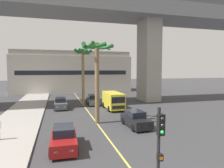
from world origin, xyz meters
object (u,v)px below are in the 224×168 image
object	(u,v)px
delivery_van	(113,100)
car_queue_second	(93,100)
car_queue_front	(61,104)
car_queue_third	(136,119)
car_queue_fourth	(64,138)
traffic_light_median_near	(159,148)
palm_tree_near_median	(83,62)
palm_tree_mid_median	(97,60)

from	to	relation	value
delivery_van	car_queue_second	bearing A→B (deg)	115.16
car_queue_front	car_queue_second	distance (m)	5.43
car_queue_third	car_queue_fourth	size ratio (longest dim) A/B	1.00
traffic_light_median_near	palm_tree_near_median	size ratio (longest dim) A/B	0.48
car_queue_fourth	traffic_light_median_near	bearing A→B (deg)	-67.96
car_queue_front	traffic_light_median_near	bearing A→B (deg)	-82.17
car_queue_front	delivery_van	distance (m)	7.48
palm_tree_mid_median	car_queue_fourth	bearing A→B (deg)	-121.36
car_queue_second	car_queue_front	bearing A→B (deg)	-157.80
car_queue_third	palm_tree_mid_median	world-z (taller)	palm_tree_mid_median
palm_tree_mid_median	palm_tree_near_median	bearing A→B (deg)	91.00
traffic_light_median_near	palm_tree_mid_median	xyz separation A→B (m)	(0.42, 13.60, 3.81)
delivery_van	palm_tree_near_median	size ratio (longest dim) A/B	0.61
palm_tree_near_median	car_queue_front	bearing A→B (deg)	-163.71
traffic_light_median_near	palm_tree_mid_median	world-z (taller)	palm_tree_mid_median
palm_tree_near_median	palm_tree_mid_median	size ratio (longest dim) A/B	1.04
car_queue_third	palm_tree_mid_median	bearing A→B (deg)	146.15
car_queue_third	palm_tree_mid_median	size ratio (longest dim) A/B	0.50
car_queue_fourth	traffic_light_median_near	xyz separation A→B (m)	(3.14, -7.76, 1.99)
car_queue_second	car_queue_third	world-z (taller)	same
car_queue_third	palm_tree_mid_median	distance (m)	7.07
car_queue_second	traffic_light_median_near	world-z (taller)	traffic_light_median_near
car_queue_third	car_queue_fourth	world-z (taller)	same
palm_tree_near_median	car_queue_second	bearing A→B (deg)	32.58
palm_tree_near_median	car_queue_third	bearing A→B (deg)	-73.85
traffic_light_median_near	car_queue_fourth	bearing A→B (deg)	112.04
car_queue_third	delivery_van	size ratio (longest dim) A/B	0.79
car_queue_front	car_queue_third	bearing A→B (deg)	-58.46
car_queue_third	car_queue_fourth	distance (m)	7.79
delivery_van	car_queue_front	bearing A→B (deg)	161.80
car_queue_second	delivery_van	bearing A→B (deg)	-64.84
car_queue_front	car_queue_third	xyz separation A→B (m)	(6.87, -11.19, 0.00)
car_queue_third	palm_tree_near_median	xyz separation A→B (m)	(-3.52, 12.17, 5.99)
delivery_van	palm_tree_mid_median	bearing A→B (deg)	-118.33
traffic_light_median_near	car_queue_third	bearing A→B (deg)	71.64
car_queue_third	car_queue_fourth	xyz separation A→B (m)	(-6.91, -3.59, 0.00)
car_queue_front	car_queue_fourth	world-z (taller)	same
traffic_light_median_near	palm_tree_mid_median	size ratio (longest dim) A/B	0.50
palm_tree_near_median	traffic_light_median_near	bearing A→B (deg)	-90.59
car_queue_fourth	palm_tree_mid_median	size ratio (longest dim) A/B	0.50
car_queue_third	traffic_light_median_near	world-z (taller)	traffic_light_median_near
car_queue_second	car_queue_third	distance (m)	13.37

